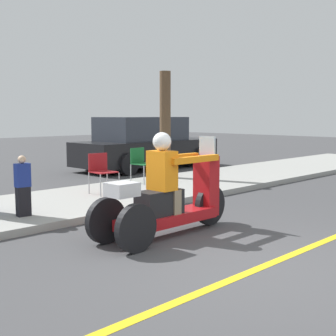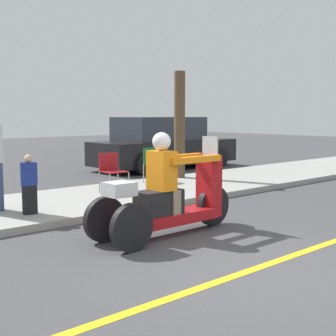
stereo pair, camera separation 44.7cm
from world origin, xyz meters
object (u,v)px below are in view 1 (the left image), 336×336
motorcycle_trike (168,199)px  spectator_far_back (23,187)px  folding_chair_curbside (141,161)px  parked_car_lot_center (145,145)px  tree_trunk (165,125)px  folding_chair_set_back (101,169)px

motorcycle_trike → spectator_far_back: motorcycle_trike is taller
motorcycle_trike → folding_chair_curbside: 4.53m
parked_car_lot_center → tree_trunk: size_ratio=1.81×
folding_chair_set_back → tree_trunk: size_ratio=0.30×
spectator_far_back → tree_trunk: size_ratio=0.36×
tree_trunk → spectator_far_back: bearing=-161.1°
spectator_far_back → folding_chair_set_back: 2.35m
tree_trunk → parked_car_lot_center: bearing=56.9°
spectator_far_back → parked_car_lot_center: (6.53, 4.23, 0.18)m
spectator_far_back → folding_chair_curbside: 4.08m
parked_car_lot_center → motorcycle_trike: bearing=-130.4°
folding_chair_set_back → folding_chair_curbside: size_ratio=1.00×
folding_chair_curbside → tree_trunk: tree_trunk is taller
motorcycle_trike → spectator_far_back: bearing=116.5°
motorcycle_trike → folding_chair_set_back: (1.12, 3.02, 0.09)m
folding_chair_curbside → tree_trunk: bearing=12.4°
folding_chair_set_back → tree_trunk: bearing=17.0°
motorcycle_trike → tree_trunk: tree_trunk is taller
folding_chair_set_back → folding_chair_curbside: bearing=19.8°
motorcycle_trike → spectator_far_back: size_ratio=2.52×
parked_car_lot_center → tree_trunk: bearing=-123.1°
folding_chair_set_back → parked_car_lot_center: size_ratio=0.17×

